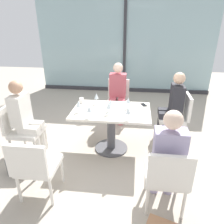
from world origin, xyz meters
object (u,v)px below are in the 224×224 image
Objects in this scene: wine_glass_1 at (128,101)px; handbag_2 at (19,165)px; person_far_right at (173,104)px; chair_side_end at (21,127)px; chair_front_left at (35,165)px; chair_near_window at (118,98)px; person_side_end at (25,116)px; chair_front_right at (167,176)px; cell_phone_on_table at (144,105)px; dining_table_main at (111,121)px; wine_glass_0 at (96,96)px; wine_glass_4 at (89,109)px; wine_glass_2 at (109,106)px; handbag_0 at (175,146)px; person_near_window at (118,91)px; wine_glass_5 at (128,111)px; person_front_right at (168,155)px; wine_glass_6 at (110,103)px; wine_glass_3 at (78,104)px; chair_far_right at (177,114)px; coffee_cup at (82,100)px.

wine_glass_1 is 0.62× the size of handbag_2.
person_far_right is 0.86m from wine_glass_1.
chair_front_left is at bearing -53.42° from chair_side_end.
person_side_end reaches higher than chair_near_window.
cell_phone_on_table is (-0.24, 1.47, 0.24)m from chair_front_right.
wine_glass_0 is at bearing 138.59° from dining_table_main.
wine_glass_4 is at bearing 139.72° from chair_front_right.
handbag_2 is (-1.23, -0.63, -0.72)m from wine_glass_2.
chair_near_window is 1.28m from person_far_right.
handbag_2 is at bearing -151.16° from person_far_right.
person_side_end is 6.81× the size of wine_glass_2.
wine_glass_2 is 0.62× the size of handbag_0.
person_near_window is at bearing -90.00° from chair_near_window.
person_far_right reaches higher than wine_glass_5.
handbag_2 is (-1.25, -1.87, -0.56)m from person_near_window.
cell_phone_on_table is at bearing 127.19° from handbag_0.
wine_glass_5 is (0.31, -0.15, 0.00)m from wine_glass_2.
dining_table_main is 1.34m from person_front_right.
wine_glass_6 is 0.62× the size of handbag_0.
person_front_right is at bearing -49.76° from wine_glass_2.
person_far_right is at bearing 30.75° from wine_glass_2.
wine_glass_5 is 0.62× the size of handbag_0.
handbag_2 is (-2.31, -0.77, 0.00)m from handbag_0.
chair_near_window is at bearing 79.03° from wine_glass_4.
person_near_window reaches higher than wine_glass_3.
wine_glass_6 is at bearing -45.21° from wine_glass_0.
wine_glass_4 reaches higher than chair_far_right.
dining_table_main is 1.43× the size of chair_front_right.
person_far_right is 2.66m from handbag_2.
handbag_2 is at bearing -124.05° from coffee_cup.
wine_glass_4 is 0.61m from coffee_cup.
wine_glass_4 is (-1.32, -0.77, 0.16)m from person_far_right.
person_far_right is 4.20× the size of handbag_2.
person_front_right is 1.59m from wine_glass_3.
wine_glass_1 is 1.00× the size of wine_glass_5.
coffee_cup is at bearing -172.03° from person_far_right.
person_near_window is (-1.03, 0.62, 0.00)m from person_far_right.
chair_far_right is 0.69× the size of person_near_window.
wine_glass_6 is at bearing 11.54° from chair_side_end.
wine_glass_5 reaches higher than handbag_0.
person_front_right is at bearing -37.25° from wine_glass_3.
dining_table_main is 1.43× the size of chair_far_right.
wine_glass_5 is (0.57, -0.56, 0.00)m from wine_glass_0.
dining_table_main reaches higher than handbag_2.
chair_front_right is 1.35m from wine_glass_2.
person_front_right is (-0.27, -1.55, 0.00)m from person_far_right.
person_far_right is at bearing 18.50° from person_side_end.
person_side_end is at bearing 173.64° from cell_phone_on_table.
wine_glass_2 is at bearing -91.03° from person_near_window.
chair_front_left is at bearing -122.79° from wine_glass_6.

